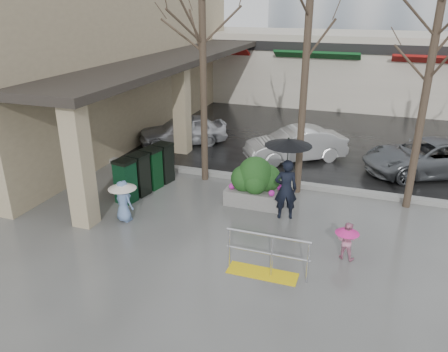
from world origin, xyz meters
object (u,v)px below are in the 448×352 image
Objects in this scene: car_a at (183,130)px; car_b at (295,144)px; news_boxes at (146,171)px; child_blue at (123,197)px; child_pink at (347,238)px; car_c at (429,157)px; tree_mideast at (435,37)px; tree_west at (202,24)px; woman at (287,172)px; handrail at (265,260)px; tree_midwest at (309,20)px; planter at (256,182)px.

car_a is 4.92m from car_b.
child_blue is at bearing -67.14° from news_boxes.
car_a and car_b have the same top height.
child_pink is 0.21× the size of car_c.
tree_mideast is 2.63× the size of news_boxes.
car_a is (-1.34, 6.94, -0.11)m from child_blue.
tree_mideast reaches higher than child_pink.
tree_west is 5.23m from woman.
tree_west is at bearing -180.00° from tree_mideast.
tree_mideast is 1.70× the size of car_b.
tree_mideast is at bearing 56.81° from handrail.
car_a is 9.61m from car_c.
child_blue is at bearing 164.32° from handrail.
child_pink is 6.91m from car_b.
tree_midwest is 4.28m from woman.
woman is (-3.31, -1.92, -3.45)m from tree_mideast.
child_blue is 7.07m from car_a.
tree_mideast is 5.41× the size of child_blue.
car_c is (4.71, 0.10, 0.00)m from car_b.
handrail is 0.42× the size of car_c.
planter is at bearing -38.94° from car_b.
car_a is 0.82× the size of car_c.
child_blue is at bearing -144.70° from planter.
news_boxes is at bearing -5.93° from child_pink.
tree_west is at bearing -74.53° from car_b.
tree_midwest is 2.94× the size of woman.
tree_west is 0.97× the size of tree_midwest.
child_pink is at bearing 13.02° from car_a.
woman reaches higher than child_pink.
tree_midwest is 4.82m from planter.
woman is 0.52× the size of car_c.
car_c reaches higher than handrail.
woman is at bearing -31.03° from tree_west.
tree_midwest is 1.54× the size of car_c.
child_pink is at bearing -113.16° from tree_mideast.
tree_midwest is 1.08× the size of tree_mideast.
news_boxes reaches higher than child_pink.
woman reaches higher than planter.
tree_midwest reaches higher than tree_west.
child_blue is (-1.00, -3.58, -4.35)m from tree_west.
child_pink is 0.79× the size of child_blue.
woman is (-0.17, 2.88, 1.03)m from handrail.
child_pink is (1.81, -1.59, -0.85)m from woman.
news_boxes reaches higher than car_c.
woman reaches higher than car_b.
tree_mideast is 10.36m from car_a.
car_b is (0.40, 4.29, -0.09)m from planter.
tree_mideast is at bearing -137.77° from child_blue.
woman reaches higher than child_blue.
handrail is 3.06m from woman.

